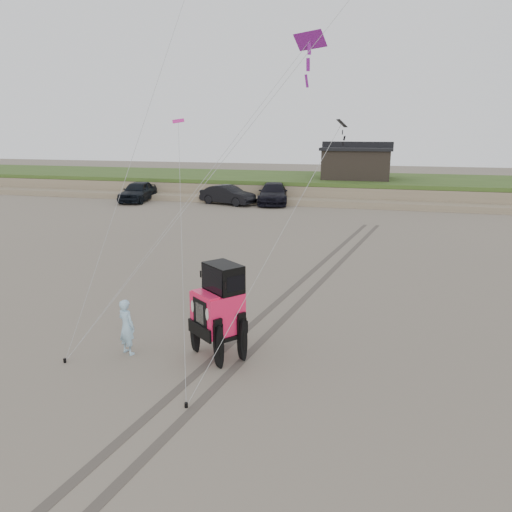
% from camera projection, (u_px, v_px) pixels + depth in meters
% --- Properties ---
extents(ground, '(160.00, 160.00, 0.00)m').
position_uv_depth(ground, '(172.00, 378.00, 12.83)').
color(ground, '#6B6054').
rests_on(ground, ground).
extents(dune_ridge, '(160.00, 14.25, 1.73)m').
position_uv_depth(dune_ridge, '(335.00, 187.00, 47.71)').
color(dune_ridge, '#7A6B54').
rests_on(dune_ridge, ground).
extents(cabin, '(6.40, 5.40, 3.35)m').
position_uv_depth(cabin, '(357.00, 162.00, 46.14)').
color(cabin, black).
rests_on(cabin, dune_ridge).
extents(truck_a, '(2.66, 5.42, 1.78)m').
position_uv_depth(truck_a, '(138.00, 191.00, 43.70)').
color(truck_a, black).
rests_on(truck_a, ground).
extents(truck_b, '(5.15, 3.10, 1.60)m').
position_uv_depth(truck_b, '(228.00, 195.00, 42.09)').
color(truck_b, black).
rests_on(truck_b, ground).
extents(truck_c, '(3.45, 6.31, 1.73)m').
position_uv_depth(truck_c, '(273.00, 193.00, 42.50)').
color(truck_c, black).
rests_on(truck_c, ground).
extents(jeep, '(5.47, 6.01, 2.13)m').
position_uv_depth(jeep, '(218.00, 321.00, 13.82)').
color(jeep, '#FF1C53').
rests_on(jeep, ground).
extents(man, '(0.70, 0.59, 1.62)m').
position_uv_depth(man, '(127.00, 327.00, 14.05)').
color(man, '#83BCCB').
rests_on(man, ground).
extents(kite_flock, '(8.83, 5.73, 7.11)m').
position_uv_depth(kite_flock, '(295.00, 26.00, 17.85)').
color(kite_flock, black).
rests_on(kite_flock, ground).
extents(stake_main, '(0.08, 0.08, 0.12)m').
position_uv_depth(stake_main, '(65.00, 361.00, 13.66)').
color(stake_main, black).
rests_on(stake_main, ground).
extents(stake_aux, '(0.08, 0.08, 0.12)m').
position_uv_depth(stake_aux, '(186.00, 405.00, 11.46)').
color(stake_aux, black).
rests_on(stake_aux, ground).
extents(tire_tracks, '(5.22, 29.74, 0.01)m').
position_uv_depth(tire_tracks, '(302.00, 290.00, 19.81)').
color(tire_tracks, '#4C443D').
rests_on(tire_tracks, ground).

